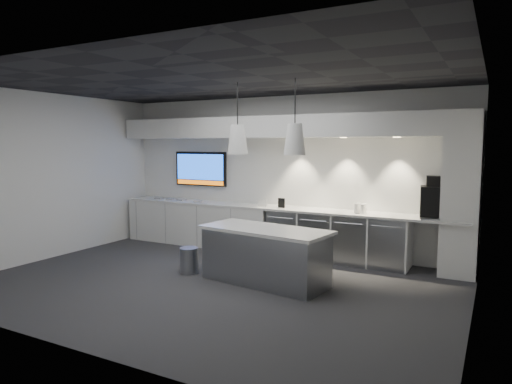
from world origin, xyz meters
The scene contains 28 objects.
floor centered at (0.00, 0.00, 0.00)m, with size 7.00×7.00×0.00m, color #2F2F31.
ceiling centered at (0.00, 0.00, 3.00)m, with size 7.00×7.00×0.00m, color black.
wall_back centered at (0.00, 2.50, 1.50)m, with size 7.00×7.00×0.00m, color white.
wall_front centered at (0.00, -2.50, 1.50)m, with size 7.00×7.00×0.00m, color white.
wall_left centered at (-3.50, 0.00, 1.50)m, with size 7.00×7.00×0.00m, color white.
wall_right centered at (3.50, 0.00, 1.50)m, with size 7.00×7.00×0.00m, color white.
back_counter centered at (0.00, 2.17, 0.88)m, with size 6.80×0.65×0.04m, color silver.
left_base_cabinets centered at (-1.75, 2.17, 0.43)m, with size 3.30×0.63×0.86m, color white.
fridge_unit_a centered at (0.25, 2.17, 0.42)m, with size 0.60×0.61×0.85m, color gray.
fridge_unit_b centered at (0.88, 2.17, 0.42)m, with size 0.60×0.61×0.85m, color gray.
fridge_unit_c centered at (1.51, 2.17, 0.42)m, with size 0.60×0.61×0.85m, color gray.
fridge_unit_d centered at (2.14, 2.17, 0.42)m, with size 0.60×0.61×0.85m, color gray.
backsplash centered at (1.20, 2.48, 1.55)m, with size 4.60×0.03×1.30m, color white.
soffit centered at (0.00, 2.20, 2.40)m, with size 6.90×0.60×0.40m, color white.
column centered at (3.20, 2.20, 1.30)m, with size 0.55×0.55×2.60m, color white.
wall_tv centered at (-1.90, 2.45, 1.56)m, with size 1.25×0.07×0.72m.
island centered at (0.66, 0.43, 0.42)m, with size 2.06×1.10×0.83m.
bin centered at (-0.65, 0.31, 0.21)m, with size 0.30×0.30×0.42m, color gray.
coffee_machine centered at (2.78, 2.20, 1.18)m, with size 0.43×0.59×0.68m.
sign_black centered at (0.16, 2.11, 0.99)m, with size 0.14×0.02×0.18m, color black.
sign_white centered at (-0.23, 2.07, 0.97)m, with size 0.18×0.02×0.14m, color silver.
cup_cluster centered at (1.64, 2.13, 0.98)m, with size 0.19×0.19×0.16m, color white, non-canonical shape.
tray_a centered at (-2.80, 2.14, 0.91)m, with size 0.16×0.16×0.03m, color gray.
tray_b centered at (-2.44, 2.10, 0.91)m, with size 0.16×0.16×0.03m, color gray.
tray_c centered at (-2.19, 2.16, 0.91)m, with size 0.16×0.16×0.03m, color gray.
tray_d centered at (-1.73, 2.08, 0.91)m, with size 0.16×0.16×0.03m, color gray.
pendant_left centered at (0.19, 0.43, 2.15)m, with size 0.31×0.31×1.14m.
pendant_right centered at (1.13, 0.43, 2.15)m, with size 0.31×0.31×1.14m.
Camera 1 is at (3.70, -5.55, 2.08)m, focal length 32.00 mm.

